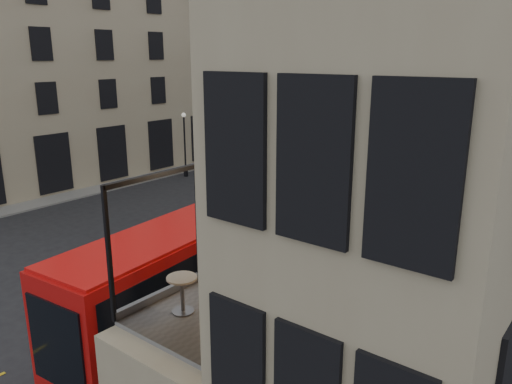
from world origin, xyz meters
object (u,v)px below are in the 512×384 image
Objects in this scene: cafe_table_far at (333,209)px; cafe_chair_a at (263,308)px; cafe_table_mid at (273,249)px; bus_far at (334,142)px; pedestrian_a at (293,149)px; cafe_chair_b at (326,268)px; traffic_light_near at (309,196)px; traffic_light_far at (275,135)px; pedestrian_e at (230,158)px; cafe_chair_c at (362,249)px; street_lamp_b at (390,137)px; cafe_chair_d at (402,224)px; cyclist at (330,202)px; car_c at (284,155)px; cafe_table_near at (182,289)px; car_a at (269,174)px; pedestrian_d at (506,181)px; pedestrian_c at (456,159)px; bus_near at (197,273)px; bicycle at (211,227)px; pedestrian_b at (341,144)px; car_b at (429,169)px.

cafe_chair_a is at bearing -72.55° from cafe_table_far.
bus_far is at bearing 116.81° from cafe_table_mid.
pedestrian_a is 37.74m from cafe_chair_b.
traffic_light_far is at bearing 131.19° from traffic_light_near.
cafe_chair_c is (23.93, -21.91, 4.05)m from pedestrian_e.
cafe_chair_d is (13.51, -30.19, 2.47)m from street_lamp_b.
street_lamp_b is 3.00× the size of cyclist.
car_c is 5.58× the size of cafe_table_near.
pedestrian_d is at bearing 32.05° from car_a.
street_lamp_b is 6.19m from pedestrian_c.
bus_near is at bearing 97.45° from car_c.
cafe_table_near is at bearing -134.16° from cyclist.
cafe_chair_a is (23.84, -26.15, 4.07)m from pedestrian_e.
bicycle is at bearing 139.87° from cafe_table_mid.
street_lamp_b is 0.46× the size of bus_near.
cafe_table_near is at bearing -42.28° from pedestrian_a.
car_a is 7.25× the size of cafe_table_mid.
pedestrian_a is at bearing 118.37° from bus_near.
cafe_table_mid is at bearing 56.54° from pedestrian_e.
bicycle is (3.39, -19.81, -1.93)m from bus_far.
traffic_light_far is 9.47m from car_a.
pedestrian_e is (-2.53, -4.94, 0.16)m from car_c.
bicycle is 0.96× the size of pedestrian_b.
traffic_light_far is 38.41m from cafe_chair_a.
bus_far is 16.03× the size of cafe_table_mid.
cafe_chair_c reaches higher than cafe_chair_b.
pedestrian_a is 2.01× the size of cafe_chair_c.
bus_far is 36.07m from cafe_table_near.
pedestrian_b is (-10.02, 19.51, -0.07)m from cyclist.
cafe_chair_a is at bearing -53.14° from car_a.
cafe_chair_b reaches higher than cafe_table_far.
pedestrian_c is (-1.45, 33.93, -1.60)m from bus_near.
cafe_table_far is at bearing -87.50° from car_b.
pedestrian_a is 2.09× the size of cafe_chair_d.
car_b is at bearing 103.75° from cafe_chair_a.
pedestrian_b is at bearing 113.55° from bus_far.
traffic_light_near reaches higher than pedestrian_d.
pedestrian_a is 39.72m from cafe_table_near.
cafe_table_mid is at bearing -52.71° from car_a.
car_c is at bearing -142.76° from street_lamp_b.
bus_near reaches higher than traffic_light_far.
street_lamp_b is at bearing 51.74° from pedestrian_d.
car_b is 4.78× the size of cafe_chair_b.
pedestrian_a is 39.88m from cafe_chair_a.
bicycle is (9.32, -18.94, -2.01)m from traffic_light_far.
cafe_chair_d is at bearing -134.65° from bicycle.
pedestrian_a is 2.06× the size of cafe_chair_b.
pedestrian_b is 18.40m from pedestrian_d.
cafe_chair_c reaches higher than pedestrian_a.
cafe_table_near reaches higher than car_b.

